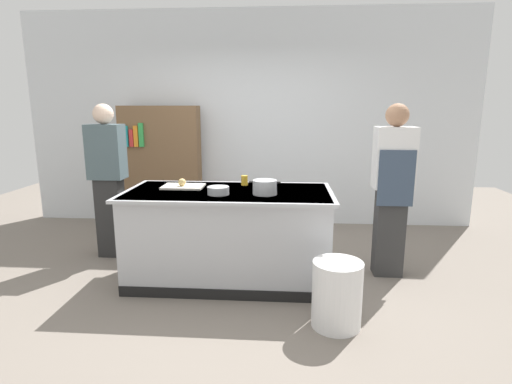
% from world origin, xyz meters
% --- Properties ---
extents(ground_plane, '(10.00, 10.00, 0.00)m').
position_xyz_m(ground_plane, '(0.00, 0.00, 0.00)').
color(ground_plane, slate).
extents(back_wall, '(6.40, 0.12, 3.00)m').
position_xyz_m(back_wall, '(0.00, 2.10, 1.50)').
color(back_wall, silver).
rests_on(back_wall, ground_plane).
extents(counter_island, '(1.98, 0.98, 0.90)m').
position_xyz_m(counter_island, '(0.00, -0.00, 0.47)').
color(counter_island, '#B7BABF').
rests_on(counter_island, ground_plane).
extents(cutting_board, '(0.40, 0.28, 0.02)m').
position_xyz_m(cutting_board, '(-0.47, 0.13, 0.91)').
color(cutting_board, silver).
rests_on(cutting_board, counter_island).
extents(onion, '(0.08, 0.08, 0.08)m').
position_xyz_m(onion, '(-0.48, 0.10, 0.96)').
color(onion, tan).
rests_on(onion, cutting_board).
extents(stock_pot, '(0.29, 0.22, 0.13)m').
position_xyz_m(stock_pot, '(0.35, -0.13, 0.97)').
color(stock_pot, '#B7BABF').
rests_on(stock_pot, counter_island).
extents(mixing_bowl, '(0.20, 0.20, 0.07)m').
position_xyz_m(mixing_bowl, '(-0.07, -0.16, 0.94)').
color(mixing_bowl, '#B7BABF').
rests_on(mixing_bowl, counter_island).
extents(juice_cup, '(0.07, 0.07, 0.10)m').
position_xyz_m(juice_cup, '(0.12, 0.29, 0.95)').
color(juice_cup, yellow).
rests_on(juice_cup, counter_island).
extents(trash_bin, '(0.39, 0.39, 0.53)m').
position_xyz_m(trash_bin, '(0.95, -0.81, 0.26)').
color(trash_bin, white).
rests_on(trash_bin, ground_plane).
extents(person_chef, '(0.38, 0.25, 1.72)m').
position_xyz_m(person_chef, '(1.59, 0.24, 0.91)').
color(person_chef, '#323232').
rests_on(person_chef, ground_plane).
extents(person_guest, '(0.38, 0.24, 1.72)m').
position_xyz_m(person_guest, '(-1.44, 0.57, 0.91)').
color(person_guest, '#2A2A2A').
rests_on(person_guest, ground_plane).
extents(bookshelf, '(1.10, 0.31, 1.70)m').
position_xyz_m(bookshelf, '(-1.21, 1.80, 0.85)').
color(bookshelf, brown).
rests_on(bookshelf, ground_plane).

